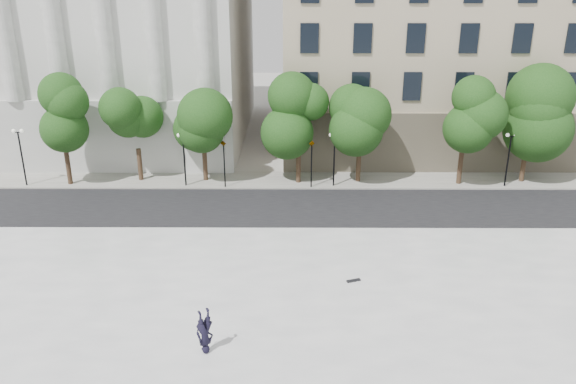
% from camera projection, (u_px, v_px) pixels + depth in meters
% --- Properties ---
extents(plaza, '(44.00, 22.00, 0.45)m').
position_uv_depth(plaza, '(231.00, 336.00, 24.40)').
color(plaza, white).
rests_on(plaza, ground).
extents(street, '(60.00, 8.00, 0.02)m').
position_uv_depth(street, '(253.00, 210.00, 38.52)').
color(street, black).
rests_on(street, ground).
extents(far_sidewalk, '(60.00, 4.00, 0.12)m').
position_uv_depth(far_sidewalk, '(258.00, 180.00, 44.12)').
color(far_sidewalk, '#B4B0A6').
rests_on(far_sidewalk, ground).
extents(building_west, '(31.50, 27.65, 25.60)m').
position_uv_depth(building_west, '(85.00, 2.00, 53.34)').
color(building_west, silver).
rests_on(building_west, ground).
extents(building_east, '(36.00, 26.15, 23.00)m').
position_uv_depth(building_east, '(471.00, 21.00, 54.08)').
color(building_east, tan).
rests_on(building_east, ground).
extents(traffic_light_west, '(1.02, 1.65, 4.17)m').
position_uv_depth(traffic_light_west, '(223.00, 141.00, 41.27)').
color(traffic_light_west, black).
rests_on(traffic_light_west, ground).
extents(traffic_light_east, '(0.66, 1.77, 4.20)m').
position_uv_depth(traffic_light_east, '(312.00, 141.00, 41.23)').
color(traffic_light_east, black).
rests_on(traffic_light_east, ground).
extents(person_lying, '(1.67, 2.07, 0.54)m').
position_uv_depth(person_lying, '(206.00, 346.00, 22.92)').
color(person_lying, black).
rests_on(person_lying, plaza).
extents(skateboard, '(0.75, 0.42, 0.07)m').
position_uv_depth(skateboard, '(354.00, 281.00, 28.43)').
color(skateboard, black).
rests_on(skateboard, plaza).
extents(street_trees, '(38.93, 4.94, 7.84)m').
position_uv_depth(street_trees, '(301.00, 116.00, 41.89)').
color(street_trees, '#382619').
rests_on(street_trees, ground).
extents(lamp_posts, '(37.36, 0.28, 4.51)m').
position_uv_depth(lamp_posts, '(260.00, 149.00, 41.79)').
color(lamp_posts, black).
rests_on(lamp_posts, ground).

